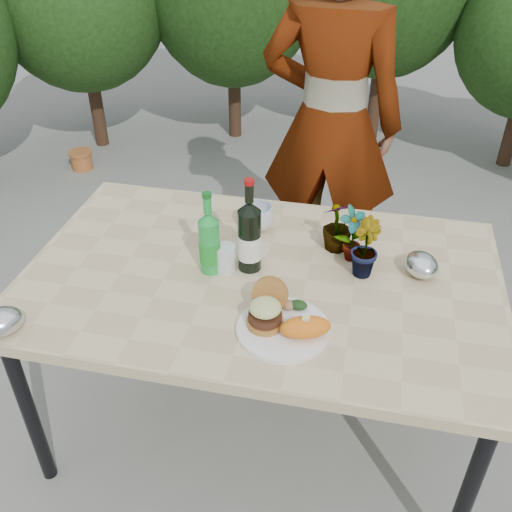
% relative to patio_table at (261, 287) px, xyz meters
% --- Properties ---
extents(ground, '(80.00, 80.00, 0.00)m').
position_rel_patio_table_xyz_m(ground, '(0.00, 0.00, -0.69)').
color(ground, slate).
rests_on(ground, ground).
extents(patio_table, '(1.60, 1.00, 0.75)m').
position_rel_patio_table_xyz_m(patio_table, '(0.00, 0.00, 0.00)').
color(patio_table, '#CBB787').
rests_on(patio_table, ground).
extents(shrub_hedge, '(6.99, 5.10, 2.21)m').
position_rel_patio_table_xyz_m(shrub_hedge, '(0.22, 1.61, 0.47)').
color(shrub_hedge, '#382316').
rests_on(shrub_hedge, ground).
extents(dinner_plate, '(0.28, 0.28, 0.01)m').
position_rel_patio_table_xyz_m(dinner_plate, '(0.12, -0.26, 0.06)').
color(dinner_plate, white).
rests_on(dinner_plate, patio_table).
extents(burger_stack, '(0.11, 0.16, 0.11)m').
position_rel_patio_table_xyz_m(burger_stack, '(0.07, -0.24, 0.12)').
color(burger_stack, '#B7722D').
rests_on(burger_stack, dinner_plate).
extents(sweet_potato, '(0.17, 0.12, 0.06)m').
position_rel_patio_table_xyz_m(sweet_potato, '(0.19, -0.28, 0.10)').
color(sweet_potato, orange).
rests_on(sweet_potato, dinner_plate).
extents(grilled_veg, '(0.08, 0.05, 0.03)m').
position_rel_patio_table_xyz_m(grilled_veg, '(0.14, -0.17, 0.09)').
color(grilled_veg, olive).
rests_on(grilled_veg, dinner_plate).
extents(wine_bottle, '(0.08, 0.08, 0.34)m').
position_rel_patio_table_xyz_m(wine_bottle, '(-0.05, 0.03, 0.18)').
color(wine_bottle, black).
rests_on(wine_bottle, patio_table).
extents(sparkling_water, '(0.07, 0.07, 0.30)m').
position_rel_patio_table_xyz_m(sparkling_water, '(-0.17, -0.01, 0.17)').
color(sparkling_water, green).
rests_on(sparkling_water, patio_table).
extents(plastic_cup, '(0.07, 0.07, 0.09)m').
position_rel_patio_table_xyz_m(plastic_cup, '(-0.12, -0.00, 0.10)').
color(plastic_cup, silver).
rests_on(plastic_cup, patio_table).
extents(seedling_left, '(0.13, 0.13, 0.21)m').
position_rel_patio_table_xyz_m(seedling_left, '(0.29, 0.15, 0.16)').
color(seedling_left, '#24541D').
rests_on(seedling_left, patio_table).
extents(seedling_mid, '(0.12, 0.13, 0.20)m').
position_rel_patio_table_xyz_m(seedling_mid, '(0.33, 0.08, 0.16)').
color(seedling_mid, '#225E20').
rests_on(seedling_mid, patio_table).
extents(seedling_right, '(0.15, 0.15, 0.19)m').
position_rel_patio_table_xyz_m(seedling_right, '(0.23, 0.21, 0.15)').
color(seedling_right, '#2D6020').
rests_on(seedling_right, patio_table).
extents(blue_bowl, '(0.16, 0.16, 0.10)m').
position_rel_patio_table_xyz_m(blue_bowl, '(-0.07, 0.28, 0.11)').
color(blue_bowl, silver).
rests_on(blue_bowl, patio_table).
extents(foil_packet_left, '(0.17, 0.17, 0.08)m').
position_rel_patio_table_xyz_m(foil_packet_left, '(-0.69, -0.44, 0.10)').
color(foil_packet_left, silver).
rests_on(foil_packet_left, patio_table).
extents(foil_packet_right, '(0.15, 0.16, 0.08)m').
position_rel_patio_table_xyz_m(foil_packet_right, '(0.52, 0.11, 0.10)').
color(foil_packet_right, silver).
rests_on(foil_packet_right, patio_table).
extents(person, '(0.68, 0.47, 1.80)m').
position_rel_patio_table_xyz_m(person, '(0.12, 0.98, 0.21)').
color(person, '#9E724F').
rests_on(person, ground).
extents(terracotta_pot, '(0.17, 0.17, 0.14)m').
position_rel_patio_table_xyz_m(terracotta_pot, '(-1.76, 1.96, -0.62)').
color(terracotta_pot, '#AE5F2C').
rests_on(terracotta_pot, ground).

